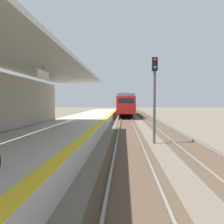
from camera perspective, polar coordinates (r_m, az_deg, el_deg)
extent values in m
cube|color=#B7B5AD|center=(13.91, -14.22, -6.08)|extent=(5.00, 80.00, 0.90)
cube|color=yellow|center=(13.36, -4.96, -4.41)|extent=(0.50, 80.00, 0.01)
cube|color=silver|center=(9.48, -24.07, 13.48)|extent=(4.40, 24.00, 0.16)
cube|color=white|center=(11.05, -17.34, 9.20)|extent=(0.08, 1.40, 0.36)
cylinder|color=#333333|center=(11.09, -17.37, 10.82)|extent=(0.03, 0.03, 0.27)
cube|color=#4C3D2D|center=(17.31, 4.04, -5.81)|extent=(2.34, 120.00, 0.01)
cube|color=slate|center=(17.30, 1.65, -5.54)|extent=(0.08, 120.00, 0.15)
cube|color=slate|center=(17.33, 6.44, -5.55)|extent=(0.08, 120.00, 0.15)
cube|color=#4C3D2D|center=(17.70, 15.17, -5.71)|extent=(2.34, 120.00, 0.01)
cube|color=slate|center=(17.55, 12.87, -5.49)|extent=(0.08, 120.00, 0.15)
cube|color=slate|center=(17.85, 17.45, -5.41)|extent=(0.08, 120.00, 0.15)
cube|color=maroon|center=(41.88, 3.51, 1.93)|extent=(2.90, 18.00, 2.70)
cube|color=slate|center=(41.89, 3.52, 4.07)|extent=(2.67, 18.00, 0.44)
cube|color=black|center=(32.85, 3.62, 2.47)|extent=(2.32, 0.06, 1.21)
cube|color=maroon|center=(32.09, 3.62, 0.90)|extent=(2.78, 1.60, 1.49)
cube|color=black|center=(41.91, 5.51, 2.47)|extent=(0.04, 15.84, 0.86)
cylinder|color=#333333|center=(45.51, 3.49, 4.80)|extent=(0.06, 0.06, 0.90)
cube|color=black|center=(36.09, 3.56, -0.89)|extent=(2.17, 2.20, 0.72)
cube|color=black|center=(47.77, 3.46, -0.05)|extent=(2.17, 2.20, 0.72)
cylinder|color=#4C4C4C|center=(13.66, 10.85, 1.17)|extent=(0.16, 0.16, 4.40)
cube|color=black|center=(13.85, 10.94, 11.99)|extent=(0.32, 0.24, 0.80)
sphere|color=red|center=(13.75, 11.03, 12.99)|extent=(0.16, 0.16, 0.16)
sphere|color=green|center=(13.68, 11.02, 11.17)|extent=(0.16, 0.16, 0.16)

